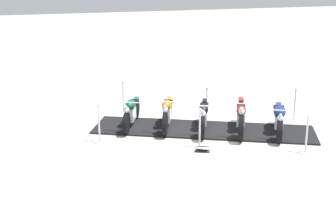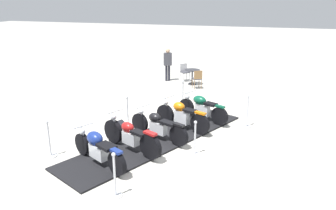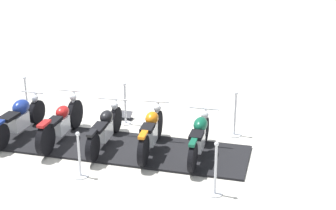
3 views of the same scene
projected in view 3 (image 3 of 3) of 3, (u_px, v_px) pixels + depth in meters
The scene contains 13 objects.
ground_plane at pixel (106, 147), 11.57m from camera, with size 80.00×80.00×0.00m, color beige.
display_platform at pixel (106, 146), 11.56m from camera, with size 6.62×1.64×0.05m, color black.
motorcycle_forest at pixel (199, 136), 10.90m from camera, with size 1.08×1.91×0.93m.
motorcycle_copper at pixel (151, 131), 11.15m from camera, with size 0.99×1.98×0.99m.
motorcycle_black at pixel (105, 128), 11.43m from camera, with size 1.12×2.08×0.93m.
motorcycle_maroon at pixel (61, 122), 11.67m from camera, with size 1.14×2.11×1.04m.
motorcycle_navy at pixel (20, 117), 11.95m from camera, with size 1.20×1.99×0.90m.
stanchion_left_mid at pixel (80, 163), 10.18m from camera, with size 0.35×0.35×1.01m.
stanchion_left_front at pixel (215, 177), 9.48m from camera, with size 0.30×0.30×1.12m.
stanchion_right_mid at pixel (125, 109), 12.71m from camera, with size 0.28×0.28×1.13m.
stanchion_right_rear at pixel (27, 103), 13.41m from camera, with size 0.35×0.35×1.06m.
stanchion_right_front at pixel (235, 122), 12.07m from camera, with size 0.35×0.35×1.14m.
info_placard at pixel (125, 117), 13.11m from camera, with size 0.43×0.37×0.20m.
Camera 3 is at (-0.69, -10.52, 5.08)m, focal length 53.00 mm.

